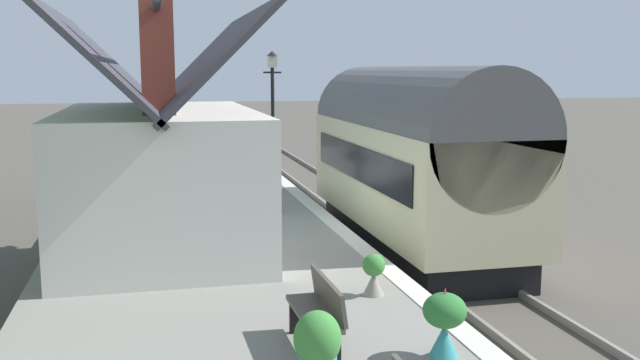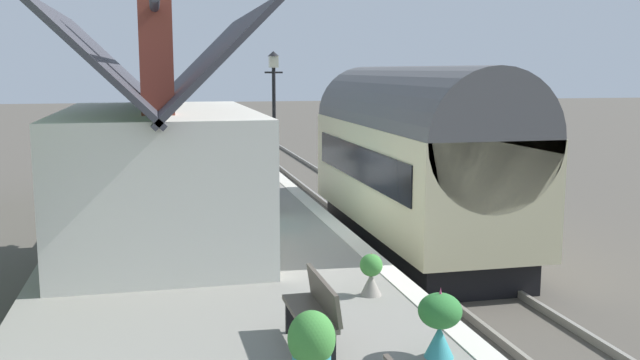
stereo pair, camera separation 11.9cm
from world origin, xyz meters
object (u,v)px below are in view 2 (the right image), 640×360
Objects in this scene: planter_under_sign at (267,195)px; planter_bench_left at (440,320)px; bench_mid_platform at (314,311)px; train at (414,158)px; bench_near_building at (207,153)px; lamp_post_platform at (274,95)px; station_sign_board at (259,145)px; planter_bench_right at (371,274)px; station_building at (160,167)px; planter_edge_near at (312,348)px.

planter_bench_left is (-9.21, -0.65, 0.09)m from planter_under_sign.
bench_mid_platform is 8.65m from planter_under_sign.
train reaches higher than planter_under_sign.
lamp_post_platform is at bearing -164.93° from bench_near_building.
lamp_post_platform is at bearing -163.96° from station_sign_board.
planter_bench_right is (1.81, -1.28, -0.15)m from bench_mid_platform.
station_building is at bearing 16.05° from bench_mid_platform.
bench_near_building is 15.19m from planter_bench_right.
planter_under_sign is (2.53, -2.49, -1.10)m from station_building.
planter_bench_right is (-5.58, 2.75, -1.02)m from train.
planter_edge_near is at bearing 151.62° from planter_bench_right.
station_building reaches higher than train.
train is at bearing -26.98° from planter_edge_near.
planter_bench_right is at bearing -144.60° from station_building.
train is 1.19× the size of station_building.
planter_bench_right is at bearing -174.76° from bench_near_building.
bench_near_building is 17.99m from planter_edge_near.
station_building is 4.55× the size of station_sign_board.
planter_edge_near is (-7.13, -1.49, -1.02)m from station_building.
station_building is at bearing 25.16° from planter_bench_left.
lamp_post_platform is at bearing 33.48° from train.
train is 12.87× the size of planter_bench_right.
station_building reaches higher than planter_under_sign.
planter_bench_left is (-2.41, -0.10, 0.13)m from planter_bench_right.
station_building is 10.83× the size of planter_bench_right.
planter_bench_left is at bearing -74.66° from planter_edge_near.
planter_edge_near is at bearing 172.39° from lamp_post_platform.
planter_edge_near is at bearing 174.14° from station_sign_board.
station_building is 11.03m from bench_near_building.
train reaches higher than planter_bench_left.
planter_edge_near reaches higher than planter_under_sign.
station_building reaches higher than planter_bench_right.
station_building is 8.36× the size of planter_edge_near.
bench_mid_platform is at bearing 173.00° from lamp_post_platform.
bench_mid_platform is at bearing 66.68° from planter_bench_left.
station_sign_board is at bearing -165.14° from bench_near_building.
station_building is 5.36m from planter_bench_right.
station_sign_board is at bearing -5.86° from planter_edge_near.
bench_near_building is at bearing 5.79° from planter_under_sign.
planter_bench_left is (0.45, -1.65, 0.01)m from planter_edge_near.
planter_edge_near is at bearing 153.02° from train.
lamp_post_platform reaches higher than bench_mid_platform.
planter_bench_left is (-6.68, -3.14, -1.02)m from station_building.
train is 4.96m from lamp_post_platform.
station_building is 5.05× the size of bench_near_building.
station_building reaches higher than bench_mid_platform.
bench_near_building is at bearing 14.86° from station_sign_board.
bench_near_building is at bearing 23.40° from train.
train reaches higher than station_sign_board.
lamp_post_platform reaches higher than station_sign_board.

